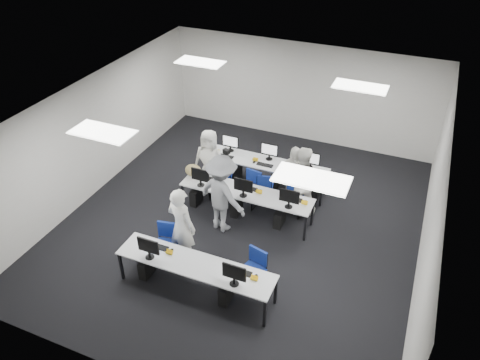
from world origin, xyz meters
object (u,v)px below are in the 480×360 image
at_px(chair_5, 223,180).
at_px(student_0, 182,226).
at_px(chair_0, 167,252).
at_px(chair_1, 252,277).
at_px(chair_7, 297,200).
at_px(student_1, 301,181).
at_px(chair_4, 298,202).
at_px(desk_front, 195,266).
at_px(student_3, 293,178).
at_px(chair_3, 250,194).
at_px(photographer, 222,194).
at_px(chair_6, 265,191).
at_px(chair_2, 219,185).
at_px(desk_mid, 246,193).
at_px(student_2, 210,161).

relative_size(chair_5, student_0, 0.53).
xyz_separation_m(chair_0, chair_1, (1.92, 0.05, -0.02)).
distance_m(chair_7, student_1, 0.62).
xyz_separation_m(chair_4, chair_7, (-0.07, 0.08, -0.01)).
relative_size(desk_front, student_0, 1.73).
bearing_deg(chair_7, student_3, 173.59).
xyz_separation_m(chair_0, chair_3, (0.83, 2.64, -0.02)).
xyz_separation_m(chair_5, photographer, (0.62, -1.40, 0.65)).
relative_size(student_0, student_1, 1.04).
bearing_deg(chair_3, chair_0, -97.83).
bearing_deg(student_0, chair_7, -109.35).
relative_size(chair_7, student_3, 0.51).
relative_size(student_3, photographer, 0.89).
height_order(student_0, photographer, photographer).
height_order(chair_3, student_3, student_3).
xyz_separation_m(desk_front, student_1, (1.10, 3.30, 0.21)).
xyz_separation_m(chair_6, photographer, (-0.53, -1.43, 0.70)).
relative_size(chair_2, student_1, 0.55).
distance_m(chair_0, chair_7, 3.49).
xyz_separation_m(desk_mid, student_2, (-1.31, 0.75, 0.16)).
bearing_deg(photographer, student_2, -36.59).
height_order(chair_7, student_2, student_2).
bearing_deg(chair_1, chair_0, -163.60).
bearing_deg(student_0, chair_6, -93.85).
xyz_separation_m(desk_front, photographer, (-0.35, 2.00, 0.28)).
xyz_separation_m(chair_1, chair_2, (-1.95, 2.64, 0.03)).
bearing_deg(student_1, desk_front, 49.28).
relative_size(desk_mid, student_2, 1.90).
distance_m(chair_6, photographer, 1.68).
distance_m(chair_2, chair_5, 0.24).
height_order(chair_1, student_0, student_0).
bearing_deg(chair_4, student_3, 173.41).
xyz_separation_m(desk_front, chair_3, (-0.11, 3.10, -0.40)).
relative_size(chair_0, chair_7, 1.09).
bearing_deg(chair_7, chair_2, -171.18).
height_order(chair_3, chair_4, chair_4).
height_order(desk_mid, student_2, student_2).
bearing_deg(chair_5, chair_0, -106.18).
bearing_deg(chair_1, student_0, -171.25).
bearing_deg(desk_mid, student_3, 41.03).
bearing_deg(chair_7, chair_6, 178.13).
bearing_deg(photographer, student_0, 94.72).
distance_m(desk_front, chair_2, 3.32).
xyz_separation_m(chair_1, chair_6, (-0.81, 2.91, -0.02)).
relative_size(chair_2, chair_4, 1.09).
height_order(chair_5, student_2, student_2).
relative_size(chair_0, chair_6, 1.16).
relative_size(chair_3, student_0, 0.48).
relative_size(chair_3, chair_5, 0.91).
relative_size(desk_mid, chair_0, 3.36).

